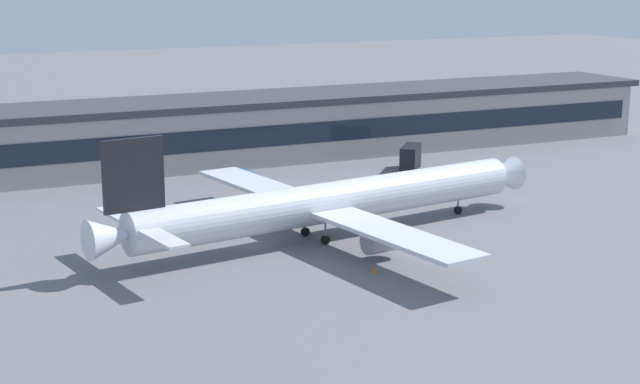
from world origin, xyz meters
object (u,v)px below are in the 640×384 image
Objects in this scene: belt_loader at (246,177)px; catering_truck at (411,156)px; traffic_cone_0 at (374,270)px; airliner at (327,203)px.

belt_loader is 29.41m from catering_truck.
traffic_cone_0 is (-32.74, -47.89, -1.92)m from catering_truck.
airliner is at bearing -93.21° from belt_loader.
airliner reaches higher than belt_loader.
traffic_cone_0 is at bearing -124.36° from catering_truck.
catering_truck is (31.26, 32.63, -2.28)m from airliner.
catering_truck is at bearing 55.64° from traffic_cone_0.
belt_loader is at bearing 177.38° from catering_truck.
airliner reaches higher than catering_truck.
catering_truck is (29.36, -1.35, 1.14)m from belt_loader.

